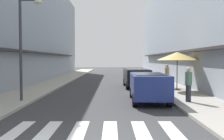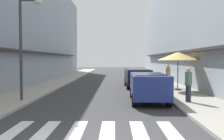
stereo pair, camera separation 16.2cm
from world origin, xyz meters
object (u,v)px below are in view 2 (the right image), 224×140
object	(u,v)px
parked_car_mid	(137,76)
pedestrian_walking_near	(188,84)
parked_car_near	(149,84)
cafe_umbrella	(178,56)
pedestrian_walking_far	(168,75)
street_lamp	(24,37)

from	to	relation	value
parked_car_mid	pedestrian_walking_near	distance (m)	7.62
parked_car_mid	parked_car_near	bearing A→B (deg)	-90.00
parked_car_mid	cafe_umbrella	bearing A→B (deg)	-45.26
parked_car_mid	pedestrian_walking_far	world-z (taller)	pedestrian_walking_far
parked_car_near	pedestrian_walking_near	bearing A→B (deg)	-19.17
parked_car_near	street_lamp	size ratio (longest dim) A/B	0.82
street_lamp	pedestrian_walking_far	world-z (taller)	street_lamp
parked_car_mid	pedestrian_walking_far	distance (m)	2.37
parked_car_mid	cafe_umbrella	distance (m)	3.90
street_lamp	cafe_umbrella	distance (m)	9.92
cafe_umbrella	pedestrian_walking_near	size ratio (longest dim) A/B	1.64
parked_car_mid	pedestrian_walking_near	xyz separation A→B (m)	(1.86, -7.39, 0.09)
street_lamp	parked_car_near	bearing A→B (deg)	2.31
parked_car_near	pedestrian_walking_far	world-z (taller)	pedestrian_walking_far
parked_car_near	parked_car_mid	xyz separation A→B (m)	(-0.00, 6.74, 0.00)
parked_car_near	parked_car_mid	size ratio (longest dim) A/B	0.97
parked_car_near	cafe_umbrella	distance (m)	5.12
cafe_umbrella	pedestrian_walking_far	size ratio (longest dim) A/B	1.62
parked_car_near	cafe_umbrella	world-z (taller)	cafe_umbrella
parked_car_near	street_lamp	distance (m)	6.74
street_lamp	pedestrian_walking_far	size ratio (longest dim) A/B	3.03
pedestrian_walking_near	pedestrian_walking_far	size ratio (longest dim) A/B	0.99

